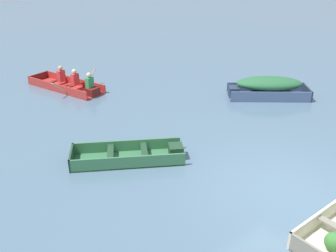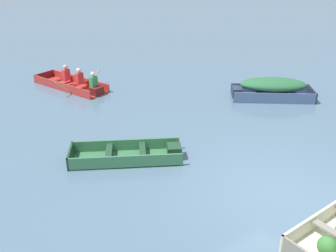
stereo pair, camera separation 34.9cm
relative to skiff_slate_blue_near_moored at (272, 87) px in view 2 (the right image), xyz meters
name	(u,v)px [view 2 (the right image)]	position (x,y,z in m)	size (l,w,h in m)	color
ground_plane	(278,193)	(-4.56, -4.07, -0.45)	(80.00, 80.00, 0.00)	slate
skiff_slate_blue_near_moored	(272,87)	(0.00, 0.00, 0.00)	(2.98, 2.70, 0.77)	#475B7F
skiff_green_mid_moored	(131,155)	(-6.50, -0.82, -0.32)	(2.97, 2.29, 0.35)	#387047
rowboat_red_with_crew	(74,84)	(-5.46, 5.30, -0.25)	(2.24, 3.50, 0.89)	#AD2D28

